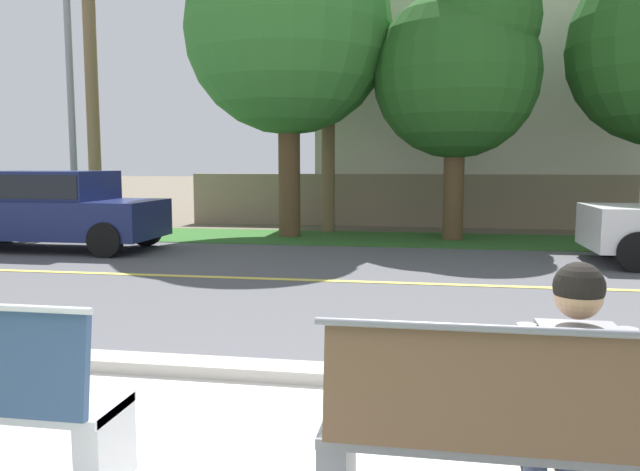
% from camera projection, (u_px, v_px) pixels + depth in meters
% --- Properties ---
extents(ground_plane, '(140.00, 140.00, 0.00)m').
position_uv_depth(ground_plane, '(366.00, 266.00, 10.47)').
color(ground_plane, '#665B4C').
extents(curb_edge, '(44.00, 0.30, 0.11)m').
position_uv_depth(curb_edge, '(294.00, 373.00, 4.94)').
color(curb_edge, '#ADA89E').
rests_on(curb_edge, ground_plane).
extents(street_asphalt, '(52.00, 8.00, 0.01)m').
position_uv_depth(street_asphalt, '(355.00, 282.00, 9.01)').
color(street_asphalt, '#515156').
rests_on(street_asphalt, ground_plane).
extents(road_centre_line, '(48.00, 0.14, 0.01)m').
position_uv_depth(road_centre_line, '(355.00, 282.00, 9.01)').
color(road_centre_line, '#E0CC4C').
rests_on(road_centre_line, ground_plane).
extents(far_verge_grass, '(48.00, 2.80, 0.02)m').
position_uv_depth(far_verge_grass, '(383.00, 239.00, 14.12)').
color(far_verge_grass, '#2D6026').
rests_on(far_verge_grass, ground_plane).
extents(bench_right, '(1.95, 0.48, 1.01)m').
position_uv_depth(bench_right, '(536.00, 439.00, 2.82)').
color(bench_right, slate).
rests_on(bench_right, ground_plane).
extents(seated_person_grey, '(0.52, 0.68, 1.25)m').
position_uv_depth(seated_person_grey, '(570.00, 381.00, 2.93)').
color(seated_person_grey, '#333D56').
rests_on(seated_person_grey, ground_plane).
extents(car_navy_far, '(4.30, 1.86, 1.54)m').
position_uv_depth(car_navy_far, '(50.00, 206.00, 12.33)').
color(car_navy_far, navy).
rests_on(car_navy_far, ground_plane).
extents(streetlamp, '(0.24, 2.10, 6.53)m').
position_uv_depth(streetlamp, '(75.00, 74.00, 14.75)').
color(streetlamp, gray).
rests_on(streetlamp, ground_plane).
extents(shade_tree_far_left, '(4.66, 4.66, 7.68)m').
position_uv_depth(shade_tree_far_left, '(294.00, 13.00, 13.98)').
color(shade_tree_far_left, brown).
rests_on(shade_tree_far_left, ground_plane).
extents(shade_tree_left, '(3.58, 3.58, 5.91)m').
position_uv_depth(shade_tree_left, '(462.00, 62.00, 13.49)').
color(shade_tree_left, brown).
rests_on(shade_tree_left, ground_plane).
extents(garden_wall, '(13.00, 0.36, 1.40)m').
position_uv_depth(garden_wall, '(428.00, 201.00, 16.83)').
color(garden_wall, gray).
rests_on(garden_wall, ground_plane).
extents(house_across_street, '(11.91, 6.91, 7.19)m').
position_uv_depth(house_across_street, '(512.00, 99.00, 19.21)').
color(house_across_street, beige).
rests_on(house_across_street, ground_plane).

